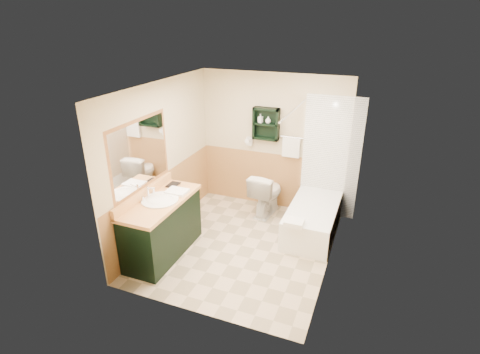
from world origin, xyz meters
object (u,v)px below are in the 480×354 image
object	(u,v)px
toilet	(267,193)
soap_bottle_b	(268,121)
bathtub	(313,219)
soap_bottle_a	(260,121)
wall_shelf	(266,124)
vanity	(162,227)
hair_dryer	(250,141)
vanity_book	(168,178)

from	to	relation	value
toilet	soap_bottle_b	size ratio (longest dim) A/B	6.57
bathtub	soap_bottle_a	xyz separation A→B (m)	(-1.12, 0.60, 1.36)
bathtub	soap_bottle_a	world-z (taller)	soap_bottle_a
bathtub	soap_bottle_b	bearing A→B (deg)	148.53
bathtub	soap_bottle_b	size ratio (longest dim) A/B	12.70
wall_shelf	vanity	xyz separation A→B (m)	(-0.89, -1.99, -1.11)
hair_dryer	vanity_book	distance (m)	1.71
wall_shelf	soap_bottle_a	world-z (taller)	wall_shelf
soap_bottle_b	toilet	bearing A→B (deg)	-70.43
bathtub	toilet	size ratio (longest dim) A/B	1.93
bathtub	toilet	distance (m)	0.97
hair_dryer	vanity_book	xyz separation A→B (m)	(-0.76, -1.51, -0.22)
vanity_book	toilet	bearing A→B (deg)	44.70
vanity	soap_bottle_b	size ratio (longest dim) A/B	11.65
vanity	soap_bottle_a	bearing A→B (deg)	68.15
vanity	vanity_book	world-z (taller)	vanity_book
toilet	soap_bottle_b	distance (m)	1.26
wall_shelf	vanity_book	world-z (taller)	wall_shelf
bathtub	toilet	world-z (taller)	toilet
wall_shelf	hair_dryer	xyz separation A→B (m)	(-0.30, 0.02, -0.35)
toilet	vanity_book	bearing A→B (deg)	52.54
wall_shelf	toilet	world-z (taller)	wall_shelf
soap_bottle_a	soap_bottle_b	distance (m)	0.14
soap_bottle_a	soap_bottle_b	size ratio (longest dim) A/B	1.27
toilet	vanity_book	distance (m)	1.81
wall_shelf	toilet	distance (m)	1.21
wall_shelf	soap_bottle_a	distance (m)	0.11
vanity_book	soap_bottle_a	size ratio (longest dim) A/B	1.42
vanity_book	vanity	bearing A→B (deg)	-72.93
vanity	vanity_book	distance (m)	0.76
soap_bottle_b	bathtub	bearing A→B (deg)	-31.47
vanity	soap_bottle_a	xyz separation A→B (m)	(0.80, 1.99, 1.16)
wall_shelf	vanity	distance (m)	2.45
vanity	soap_bottle_a	distance (m)	2.44
toilet	soap_bottle_b	xyz separation A→B (m)	(-0.09, 0.26, 1.23)
wall_shelf	hair_dryer	distance (m)	0.46
wall_shelf	soap_bottle_a	size ratio (longest dim) A/B	3.67
vanity_book	bathtub	bearing A→B (deg)	21.83
toilet	soap_bottle_a	bearing A→B (deg)	-41.89
vanity	vanity_book	xyz separation A→B (m)	(-0.17, 0.50, 0.54)
wall_shelf	toilet	bearing A→B (deg)	-63.74
wall_shelf	soap_bottle_b	distance (m)	0.07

